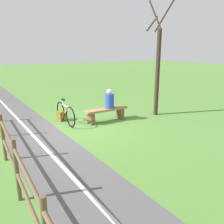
% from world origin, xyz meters
% --- Properties ---
extents(ground_plane, '(80.00, 80.00, 0.00)m').
position_xyz_m(ground_plane, '(0.00, 0.00, 0.00)').
color(ground_plane, '#548438').
extents(paved_path, '(3.94, 36.05, 0.02)m').
position_xyz_m(paved_path, '(1.33, 4.00, 0.01)').
color(paved_path, '#565454').
rests_on(paved_path, ground_plane).
extents(path_centre_line, '(1.98, 31.95, 0.00)m').
position_xyz_m(path_centre_line, '(1.33, 4.00, 0.02)').
color(path_centre_line, silver).
rests_on(path_centre_line, paved_path).
extents(bench, '(1.80, 0.48, 0.52)m').
position_xyz_m(bench, '(-1.28, -0.35, 0.36)').
color(bench, '#937047').
rests_on(bench, ground_plane).
extents(person_seated, '(0.37, 0.37, 0.75)m').
position_xyz_m(person_seated, '(-1.44, -0.36, 0.83)').
color(person_seated, '#2847B7').
rests_on(person_seated, bench).
extents(bicycle, '(0.14, 1.72, 0.94)m').
position_xyz_m(bicycle, '(0.20, -0.83, 0.40)').
color(bicycle, black).
rests_on(bicycle, ground_plane).
extents(backpack, '(0.40, 0.38, 0.39)m').
position_xyz_m(backpack, '(0.20, -1.31, 0.19)').
color(backpack, olive).
rests_on(backpack, ground_plane).
extents(tree_by_path, '(1.04, 0.95, 4.66)m').
position_xyz_m(tree_by_path, '(-3.60, -0.11, 2.02)').
color(tree_by_path, '#38281E').
rests_on(tree_by_path, ground_plane).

